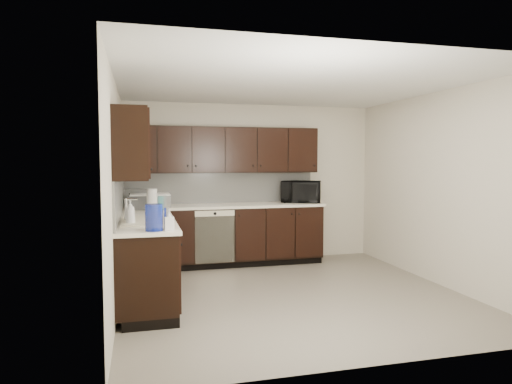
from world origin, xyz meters
TOP-DOWN VIEW (x-y plane):
  - floor at (0.00, 0.00)m, footprint 4.00×4.00m
  - ceiling at (0.00, 0.00)m, footprint 4.00×4.00m
  - wall_back at (0.00, 2.00)m, footprint 4.00×0.02m
  - wall_left at (-2.00, 0.00)m, footprint 0.02×4.00m
  - wall_right at (2.00, 0.00)m, footprint 0.02×4.00m
  - wall_front at (0.00, -2.00)m, footprint 4.00×0.02m
  - lower_cabinets at (-1.01, 1.11)m, footprint 3.00×2.80m
  - countertop at (-1.01, 1.11)m, footprint 3.03×2.83m
  - backsplash at (-1.22, 1.32)m, footprint 3.00×2.80m
  - upper_cabinets at (-1.10, 1.20)m, footprint 3.00×2.80m
  - dishwasher at (-0.70, 1.41)m, footprint 0.58×0.04m
  - sink at (-1.68, -0.01)m, footprint 0.54×0.82m
  - microwave at (0.75, 1.74)m, footprint 0.73×0.63m
  - soap_bottle_a at (-1.49, -0.70)m, footprint 0.10×0.10m
  - soap_bottle_b at (-1.85, -0.19)m, footprint 0.11×0.12m
  - toaster_oven at (-1.75, 1.76)m, footprint 0.47×0.41m
  - storage_bin at (-1.62, 1.32)m, footprint 0.59×0.49m
  - blue_pitcher at (-1.63, -0.70)m, footprint 0.18×0.18m
  - teal_tumbler at (-1.48, 1.17)m, footprint 0.09×0.09m
  - paper_towel_roll at (-1.60, 0.95)m, footprint 0.14×0.14m

SIDE VIEW (x-z plane):
  - floor at x=0.00m, z-range 0.00..0.00m
  - lower_cabinets at x=-1.01m, z-range -0.04..0.86m
  - dishwasher at x=-0.70m, z-range 0.16..0.94m
  - sink at x=-1.68m, z-range 0.67..1.09m
  - countertop at x=-1.01m, z-range 0.90..0.94m
  - teal_tumbler at x=-1.48m, z-range 0.94..1.13m
  - soap_bottle_a at x=-1.49m, z-range 0.94..1.14m
  - storage_bin at x=-1.62m, z-range 0.94..1.14m
  - toaster_oven at x=-1.75m, z-range 0.94..1.18m
  - blue_pitcher at x=-1.63m, z-range 0.94..1.19m
  - soap_bottle_b at x=-1.85m, z-range 0.94..1.19m
  - paper_towel_roll at x=-1.60m, z-range 0.94..1.24m
  - microwave at x=0.75m, z-range 0.94..1.28m
  - backsplash at x=-1.22m, z-range 0.94..1.42m
  - wall_back at x=0.00m, z-range 0.00..2.50m
  - wall_left at x=-2.00m, z-range 0.00..2.50m
  - wall_right at x=2.00m, z-range 0.00..2.50m
  - wall_front at x=0.00m, z-range 0.00..2.50m
  - upper_cabinets at x=-1.10m, z-range 1.42..2.12m
  - ceiling at x=0.00m, z-range 2.50..2.50m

